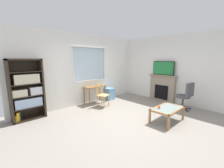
{
  "coord_description": "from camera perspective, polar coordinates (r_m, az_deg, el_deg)",
  "views": [
    {
      "loc": [
        -3.14,
        -2.71,
        1.8
      ],
      "look_at": [
        0.12,
        0.75,
        0.98
      ],
      "focal_mm": 23.03,
      "sensor_mm": 36.0,
      "label": 1
    }
  ],
  "objects": [
    {
      "name": "ground",
      "position": [
        4.52,
        5.6,
        -13.82
      ],
      "size": [
        6.43,
        5.59,
        0.02
      ],
      "primitive_type": "cube",
      "color": "gray"
    },
    {
      "name": "wall_back_with_window",
      "position": [
        5.9,
        -11.47,
        5.33
      ],
      "size": [
        5.43,
        0.15,
        2.77
      ],
      "color": "white",
      "rests_on": "ground"
    },
    {
      "name": "wall_right",
      "position": [
        6.52,
        22.17,
        5.45
      ],
      "size": [
        0.12,
        4.79,
        2.77
      ],
      "primitive_type": "cube",
      "color": "white",
      "rests_on": "ground"
    },
    {
      "name": "bookshelf",
      "position": [
        4.95,
        -30.73,
        -2.35
      ],
      "size": [
        0.9,
        0.38,
        1.82
      ],
      "color": "#2D2319",
      "rests_on": "ground"
    },
    {
      "name": "desk_under_window",
      "position": [
        5.89,
        -6.86,
        -2.02
      ],
      "size": [
        0.88,
        0.45,
        0.72
      ],
      "color": "brown",
      "rests_on": "ground"
    },
    {
      "name": "wooden_chair",
      "position": [
        5.5,
        -3.96,
        -4.25
      ],
      "size": [
        0.52,
        0.51,
        0.9
      ],
      "color": "tan",
      "rests_on": "ground"
    },
    {
      "name": "plastic_drawer_unit",
      "position": [
        6.53,
        -1.05,
        -3.85
      ],
      "size": [
        0.35,
        0.4,
        0.51
      ],
      "primitive_type": "cube",
      "color": "#72ADDB",
      "rests_on": "ground"
    },
    {
      "name": "fireplace",
      "position": [
        6.58,
        19.35,
        -1.49
      ],
      "size": [
        0.26,
        1.19,
        1.14
      ],
      "color": "gray",
      "rests_on": "ground"
    },
    {
      "name": "tv",
      "position": [
        6.46,
        19.71,
        5.93
      ],
      "size": [
        0.06,
        0.92,
        0.58
      ],
      "color": "black",
      "rests_on": "fireplace"
    },
    {
      "name": "office_chair",
      "position": [
        5.73,
        27.2,
        -3.85
      ],
      "size": [
        0.58,
        0.59,
        1.0
      ],
      "color": "#4C4C51",
      "rests_on": "ground"
    },
    {
      "name": "coffee_table",
      "position": [
        4.5,
        21.13,
        -9.52
      ],
      "size": [
        1.01,
        0.6,
        0.42
      ],
      "color": "#8C9E99",
      "rests_on": "ground"
    },
    {
      "name": "sippy_cup",
      "position": [
        4.33,
        18.19,
        -8.67
      ],
      "size": [
        0.07,
        0.07,
        0.09
      ],
      "primitive_type": "cylinder",
      "color": "orange",
      "rests_on": "coffee_table"
    }
  ]
}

